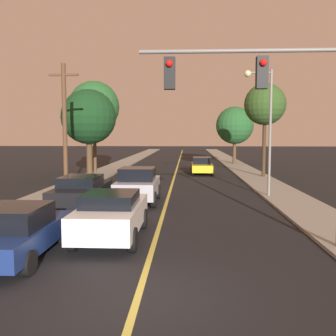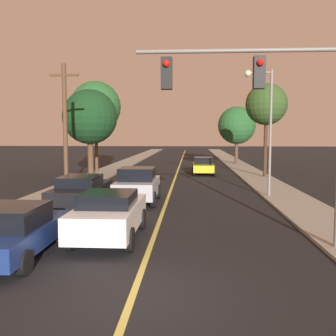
{
  "view_description": "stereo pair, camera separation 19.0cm",
  "coord_description": "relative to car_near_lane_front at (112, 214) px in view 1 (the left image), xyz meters",
  "views": [
    {
      "loc": [
        1.01,
        -7.5,
        3.37
      ],
      "look_at": [
        0.0,
        12.2,
        1.6
      ],
      "focal_mm": 40.0,
      "sensor_mm": 36.0,
      "label": 1
    },
    {
      "loc": [
        1.2,
        -7.49,
        3.37
      ],
      "look_at": [
        0.0,
        12.2,
        1.6
      ],
      "focal_mm": 40.0,
      "sensor_mm": 36.0,
      "label": 2
    }
  ],
  "objects": [
    {
      "name": "tree_right_near",
      "position": [
        8.37,
        17.56,
        4.82
      ],
      "size": [
        3.18,
        3.18,
        7.14
      ],
      "color": "#3D2B1C",
      "rests_on": "ground"
    },
    {
      "name": "car_outer_lane_front",
      "position": [
        -2.22,
        -1.98,
        -0.08
      ],
      "size": [
        1.94,
        4.25,
        1.46
      ],
      "color": "navy",
      "rests_on": "ground"
    },
    {
      "name": "tree_right_far",
      "position": [
        7.72,
        30.58,
        3.55
      ],
      "size": [
        4.18,
        4.18,
        6.36
      ],
      "color": "#4C3823",
      "rests_on": "ground"
    },
    {
      "name": "road_surface",
      "position": [
        1.41,
        31.76,
        -0.82
      ],
      "size": [
        10.07,
        80.0,
        0.01
      ],
      "color": "black",
      "rests_on": "ground"
    },
    {
      "name": "tree_left_near",
      "position": [
        -4.83,
        15.64,
        3.82
      ],
      "size": [
        4.03,
        4.03,
        6.56
      ],
      "color": "#4C3823",
      "rests_on": "ground"
    },
    {
      "name": "ground_plane",
      "position": [
        1.41,
        -4.24,
        -0.82
      ],
      "size": [
        200.0,
        200.0,
        0.0
      ],
      "primitive_type": "plane",
      "color": "black"
    },
    {
      "name": "sidewalk_left",
      "position": [
        -4.88,
        31.76,
        -0.76
      ],
      "size": [
        2.5,
        80.0,
        0.12
      ],
      "color": "gray",
      "rests_on": "ground"
    },
    {
      "name": "sidewalk_right",
      "position": [
        7.7,
        31.76,
        -0.76
      ],
      "size": [
        2.5,
        80.0,
        0.12
      ],
      "color": "gray",
      "rests_on": "ground"
    },
    {
      "name": "car_far_oncoming",
      "position": [
        3.68,
        20.03,
        -0.09
      ],
      "size": [
        1.85,
        4.39,
        1.44
      ],
      "rotation": [
        0.0,
        0.0,
        3.14
      ],
      "color": "gold",
      "rests_on": "ground"
    },
    {
      "name": "streetlamp_right",
      "position": [
        6.46,
        8.33,
        3.56
      ],
      "size": [
        1.48,
        0.36,
        6.62
      ],
      "color": "slate",
      "rests_on": "ground"
    },
    {
      "name": "traffic_signal_mast",
      "position": [
        4.88,
        -0.87,
        3.54
      ],
      "size": [
        5.9,
        0.42,
        5.85
      ],
      "color": "slate",
      "rests_on": "ground"
    },
    {
      "name": "car_near_lane_second",
      "position": [
        -0.0,
        6.41,
        0.07
      ],
      "size": [
        2.0,
        3.95,
        1.76
      ],
      "color": "#A5A8B2",
      "rests_on": "ground"
    },
    {
      "name": "utility_pole_left",
      "position": [
        -4.23,
        8.35,
        2.98
      ],
      "size": [
        1.6,
        0.24,
        7.05
      ],
      "color": "#513823",
      "rests_on": "ground"
    },
    {
      "name": "car_near_lane_front",
      "position": [
        0.0,
        0.0,
        0.0
      ],
      "size": [
        1.96,
        4.34,
        1.54
      ],
      "color": "white",
      "rests_on": "ground"
    },
    {
      "name": "car_outer_lane_second",
      "position": [
        -2.22,
        4.38,
        0.01
      ],
      "size": [
        1.93,
        4.5,
        1.57
      ],
      "color": "black",
      "rests_on": "ground"
    },
    {
      "name": "tree_left_far",
      "position": [
        -5.57,
        20.28,
        4.93
      ],
      "size": [
        4.32,
        4.32,
        7.8
      ],
      "color": "#4C3823",
      "rests_on": "ground"
    }
  ]
}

